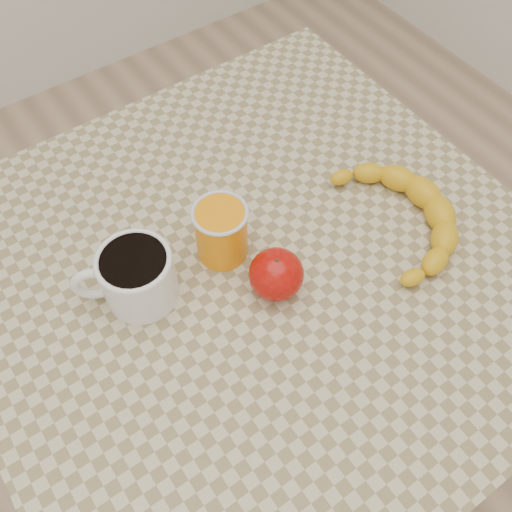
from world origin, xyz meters
TOP-DOWN VIEW (x-y plane):
  - ground at (0.00, 0.00)m, footprint 3.00×3.00m
  - table at (0.00, 0.00)m, footprint 0.80×0.80m
  - coffee_mug at (-0.16, 0.05)m, footprint 0.15×0.13m
  - orange_juice_glass at (-0.03, 0.05)m, footprint 0.08×0.08m
  - apple at (-0.00, -0.05)m, footprint 0.08×0.08m
  - banana at (0.21, -0.06)m, footprint 0.36×0.39m

SIDE VIEW (x-z plane):
  - ground at x=0.00m, z-range 0.00..0.00m
  - table at x=0.00m, z-range 0.29..1.04m
  - banana at x=0.21m, z-range 0.75..0.79m
  - apple at x=0.00m, z-range 0.75..0.82m
  - coffee_mug at x=-0.16m, z-range 0.75..0.84m
  - orange_juice_glass at x=-0.03m, z-range 0.75..0.84m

